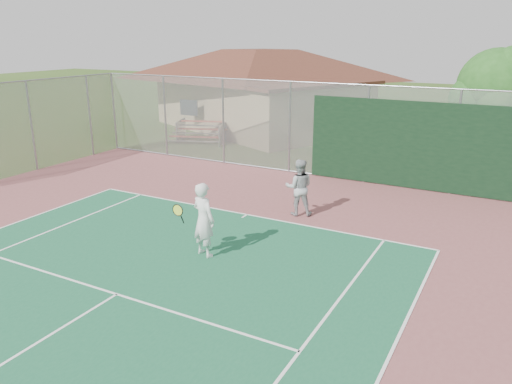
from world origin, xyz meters
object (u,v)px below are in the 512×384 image
tree (498,90)px  player_white_front (203,220)px  bleachers (201,131)px  player_grey_back (299,188)px  clubhouse (260,81)px

tree → player_white_front: size_ratio=2.64×
bleachers → player_grey_back: 11.63m
clubhouse → tree: size_ratio=2.99×
clubhouse → player_white_front: size_ratio=7.88×
player_white_front → player_grey_back: bearing=-87.2°
tree → clubhouse: bearing=161.4°
player_white_front → player_grey_back: size_ratio=1.08×
bleachers → player_white_front: bearing=-75.9°
tree → player_grey_back: tree is taller
clubhouse → player_grey_back: clubhouse is taller
bleachers → tree: bearing=-17.6°
clubhouse → player_white_front: bearing=-41.8°
bleachers → tree: 13.55m
bleachers → player_grey_back: size_ratio=1.87×
tree → player_white_front: 13.43m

